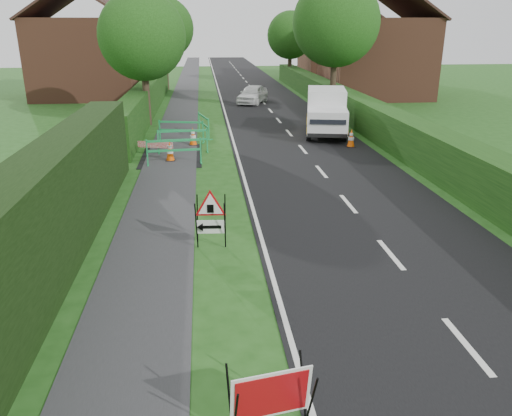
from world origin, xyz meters
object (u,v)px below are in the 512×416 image
triangle_sign (209,215)px  works_van (326,111)px  red_rect_sign (271,396)px  hatchback_car (253,94)px

triangle_sign → works_van: size_ratio=0.25×
triangle_sign → red_rect_sign: bearing=-79.1°
triangle_sign → hatchback_car: 23.83m
red_rect_sign → hatchback_car: hatchback_car is taller
red_rect_sign → works_van: (5.17, 18.59, 0.60)m
red_rect_sign → triangle_sign: (-0.69, 5.74, 0.33)m
triangle_sign → hatchback_car: size_ratio=0.34×
triangle_sign → hatchback_car: triangle_sign is taller
red_rect_sign → triangle_sign: triangle_sign is taller
red_rect_sign → triangle_sign: size_ratio=0.93×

